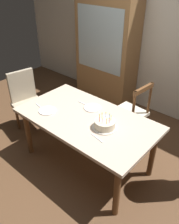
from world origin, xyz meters
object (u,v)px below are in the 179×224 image
(plate_near_celebrant, at_px, (47,111))
(chair_spindle_back, at_px, (130,114))
(birthday_cake, at_px, (105,124))
(plate_far_side, at_px, (93,108))
(china_cabinet, at_px, (107,51))
(dining_table, at_px, (86,123))
(chair_upholstered, at_px, (27,99))

(plate_near_celebrant, height_order, chair_spindle_back, chair_spindle_back)
(birthday_cake, relative_size, plate_far_side, 1.27)
(birthday_cake, xyz_separation_m, china_cabinet, (-1.20, 1.57, 0.17))
(dining_table, relative_size, chair_spindle_back, 1.77)
(china_cabinet, bearing_deg, birthday_cake, -52.60)
(chair_spindle_back, bearing_deg, plate_far_side, -110.93)
(plate_far_side, height_order, chair_spindle_back, chair_spindle_back)
(birthday_cake, height_order, plate_near_celebrant, birthday_cake)
(plate_near_celebrant, height_order, china_cabinet, china_cabinet)
(plate_near_celebrant, relative_size, china_cabinet, 0.12)
(dining_table, distance_m, china_cabinet, 1.83)
(china_cabinet, bearing_deg, plate_near_celebrant, -75.68)
(plate_near_celebrant, xyz_separation_m, china_cabinet, (-0.45, 1.77, 0.21))
(chair_spindle_back, bearing_deg, birthday_cake, -79.14)
(birthday_cake, xyz_separation_m, chair_spindle_back, (-0.15, 0.80, -0.32))
(dining_table, xyz_separation_m, plate_far_side, (-0.08, 0.21, 0.09))
(plate_near_celebrant, relative_size, chair_upholstered, 0.23)
(dining_table, relative_size, plate_near_celebrant, 7.64)
(birthday_cake, bearing_deg, plate_near_celebrant, -165.46)
(birthday_cake, distance_m, china_cabinet, 1.99)
(dining_table, xyz_separation_m, chair_spindle_back, (0.14, 0.79, -0.19))
(birthday_cake, distance_m, chair_upholstered, 1.54)
(plate_far_side, relative_size, chair_spindle_back, 0.23)
(birthday_cake, xyz_separation_m, chair_upholstered, (-1.52, 0.01, -0.25))
(plate_near_celebrant, bearing_deg, chair_upholstered, 164.92)
(dining_table, bearing_deg, plate_far_side, 111.74)
(birthday_cake, height_order, plate_far_side, birthday_cake)
(dining_table, height_order, china_cabinet, china_cabinet)
(dining_table, distance_m, plate_far_side, 0.24)
(birthday_cake, bearing_deg, chair_spindle_back, 100.86)
(chair_upholstered, distance_m, china_cabinet, 1.65)
(plate_far_side, height_order, chair_upholstered, chair_upholstered)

